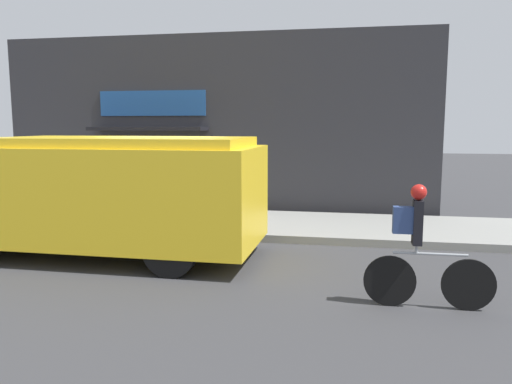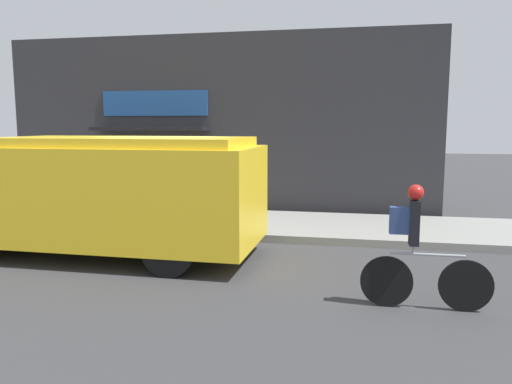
# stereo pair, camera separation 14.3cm
# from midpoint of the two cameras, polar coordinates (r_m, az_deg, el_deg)

# --- Properties ---
(ground_plane) EXTENTS (70.00, 70.00, 0.00)m
(ground_plane) POSITION_cam_midpoint_polar(r_m,az_deg,el_deg) (11.07, -9.30, -5.25)
(ground_plane) COLOR #38383A
(sidewalk) EXTENTS (28.00, 2.98, 0.17)m
(sidewalk) POSITION_cam_midpoint_polar(r_m,az_deg,el_deg) (12.42, -6.87, -3.38)
(sidewalk) COLOR gray
(sidewalk) RESTS_ON ground_plane
(storefront) EXTENTS (12.25, 0.96, 4.92)m
(storefront) POSITION_cam_midpoint_polar(r_m,az_deg,el_deg) (14.02, -4.79, 7.70)
(storefront) COLOR #2D2D33
(storefront) RESTS_ON ground_plane
(school_bus) EXTENTS (6.48, 2.81, 2.23)m
(school_bus) POSITION_cam_midpoint_polar(r_m,az_deg,el_deg) (9.72, -16.58, -0.20)
(school_bus) COLOR yellow
(school_bus) RESTS_ON ground_plane
(cyclist) EXTENTS (1.72, 0.21, 1.69)m
(cyclist) POSITION_cam_midpoint_polar(r_m,az_deg,el_deg) (7.04, 18.58, -6.36)
(cyclist) COLOR black
(cyclist) RESTS_ON ground_plane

